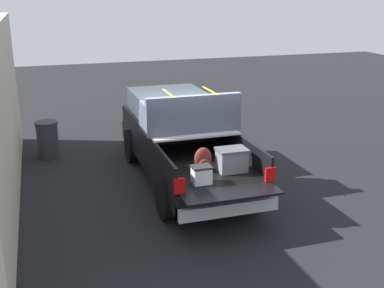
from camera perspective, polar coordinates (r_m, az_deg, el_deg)
ground_plane at (r=11.41m, az=-0.93°, el=-4.39°), size 40.00×40.00×0.00m
pickup_truck at (r=11.43m, az=-1.49°, el=0.82°), size 6.05×2.08×2.23m
building_facade at (r=10.58m, az=-21.69°, el=3.09°), size 9.11×0.36×3.70m
trash_can at (r=13.46m, az=-16.71°, el=0.56°), size 0.60×0.60×0.98m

